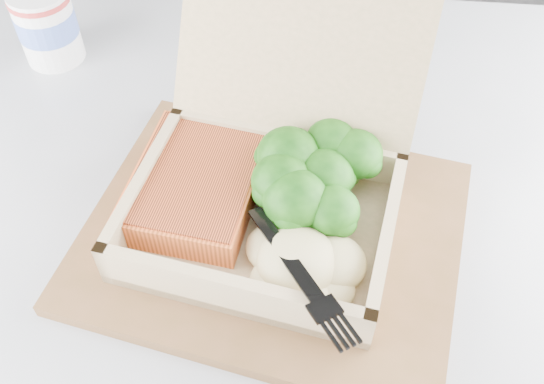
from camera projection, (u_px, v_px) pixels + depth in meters
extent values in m
plane|color=gray|center=(120.00, 245.00, 1.46)|extent=(4.00, 4.00, 0.00)
cube|color=#A3A5AC|center=(243.00, 284.00, 0.53)|extent=(1.11, 1.11, 0.03)
cube|color=brown|center=(273.00, 234.00, 0.54)|extent=(0.41, 0.38, 0.01)
cube|color=tan|center=(261.00, 228.00, 0.53)|extent=(0.28, 0.26, 0.01)
cube|color=tan|center=(146.00, 189.00, 0.53)|extent=(0.09, 0.16, 0.05)
cube|color=tan|center=(385.00, 243.00, 0.50)|extent=(0.09, 0.16, 0.05)
cube|color=tan|center=(231.00, 295.00, 0.47)|extent=(0.20, 0.11, 0.05)
cube|color=tan|center=(286.00, 150.00, 0.57)|extent=(0.20, 0.11, 0.05)
cube|color=tan|center=(302.00, 37.00, 0.53)|extent=(0.24, 0.19, 0.15)
cube|color=orange|center=(197.00, 184.00, 0.54)|extent=(0.16, 0.17, 0.03)
ellipsoid|color=#C9BA82|center=(297.00, 261.00, 0.48)|extent=(0.11, 0.09, 0.04)
cube|color=black|center=(254.00, 203.00, 0.50)|extent=(0.04, 0.11, 0.02)
cube|color=black|center=(299.00, 276.00, 0.45)|extent=(0.03, 0.05, 0.01)
cylinder|color=white|center=(47.00, 26.00, 0.68)|extent=(0.07, 0.07, 0.09)
cylinder|color=#4E6CC5|center=(46.00, 23.00, 0.68)|extent=(0.07, 0.07, 0.03)
cube|color=white|center=(300.00, 108.00, 0.66)|extent=(0.12, 0.16, 0.00)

